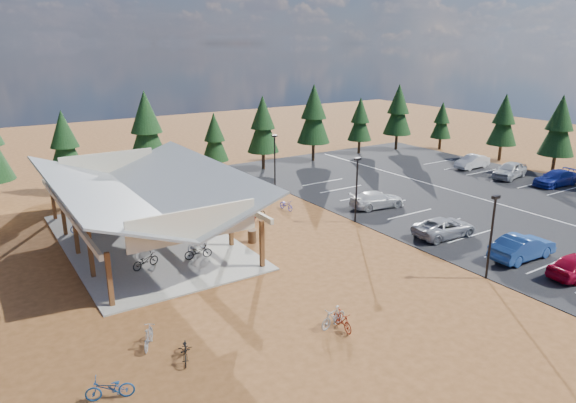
{
  "coord_description": "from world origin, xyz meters",
  "views": [
    {
      "loc": [
        -20.04,
        -26.93,
        13.37
      ],
      "look_at": [
        0.44,
        4.64,
        1.77
      ],
      "focal_mm": 32.0,
      "sensor_mm": 36.0,
      "label": 1
    }
  ],
  "objects_px": {
    "car_8": "(510,170)",
    "lamp_post_1": "(357,185)",
    "car_3": "(377,200)",
    "bike_3": "(97,208)",
    "lamp_post_0": "(492,231)",
    "bike_4": "(198,252)",
    "bike_10": "(110,388)",
    "bike_13": "(333,317)",
    "bike_14": "(286,205)",
    "bike_15": "(256,214)",
    "car_2": "(445,227)",
    "bike_16": "(258,214)",
    "car_9": "(472,162)",
    "lamp_post_2": "(275,158)",
    "bike_8": "(186,350)",
    "bike_7": "(158,210)",
    "trash_bin_0": "(252,236)",
    "trash_bin_1": "(240,219)",
    "bike_11": "(342,320)",
    "bike_5": "(197,243)",
    "car_7": "(556,178)",
    "car_1": "(522,247)",
    "bike_1": "(141,241)",
    "bike_pavilion": "(142,189)",
    "bike_9": "(149,337)",
    "bike_6": "(149,221)",
    "bike_0": "(145,261)",
    "bike_2": "(84,226)"
  },
  "relations": [
    {
      "from": "car_9",
      "to": "bike_1",
      "type": "bearing_deg",
      "value": -86.68
    },
    {
      "from": "bike_3",
      "to": "car_3",
      "type": "xyz_separation_m",
      "value": [
        20.37,
        -11.0,
        0.14
      ]
    },
    {
      "from": "lamp_post_2",
      "to": "trash_bin_0",
      "type": "bearing_deg",
      "value": -127.99
    },
    {
      "from": "bike_8",
      "to": "bike_16",
      "type": "relative_size",
      "value": 1.09
    },
    {
      "from": "bike_pavilion",
      "to": "bike_1",
      "type": "distance_m",
      "value": 3.59
    },
    {
      "from": "bike_1",
      "to": "bike_5",
      "type": "distance_m",
      "value": 3.92
    },
    {
      "from": "bike_4",
      "to": "bike_10",
      "type": "distance_m",
      "value": 13.63
    },
    {
      "from": "bike_10",
      "to": "bike_15",
      "type": "height_order",
      "value": "bike_10"
    },
    {
      "from": "lamp_post_2",
      "to": "trash_bin_1",
      "type": "height_order",
      "value": "lamp_post_2"
    },
    {
      "from": "bike_4",
      "to": "bike_0",
      "type": "bearing_deg",
      "value": 92.72
    },
    {
      "from": "bike_14",
      "to": "car_8",
      "type": "bearing_deg",
      "value": -14.37
    },
    {
      "from": "bike_14",
      "to": "car_3",
      "type": "xyz_separation_m",
      "value": [
        6.75,
        -3.72,
        0.3
      ]
    },
    {
      "from": "car_3",
      "to": "bike_3",
      "type": "bearing_deg",
      "value": 71.18
    },
    {
      "from": "car_7",
      "to": "lamp_post_1",
      "type": "bearing_deg",
      "value": -92.16
    },
    {
      "from": "bike_5",
      "to": "bike_16",
      "type": "distance_m",
      "value": 7.72
    },
    {
      "from": "bike_5",
      "to": "bike_14",
      "type": "height_order",
      "value": "bike_5"
    },
    {
      "from": "bike_8",
      "to": "bike_13",
      "type": "distance_m",
      "value": 7.28
    },
    {
      "from": "bike_5",
      "to": "bike_13",
      "type": "bearing_deg",
      "value": 172.74
    },
    {
      "from": "lamp_post_1",
      "to": "bike_16",
      "type": "distance_m",
      "value": 8.11
    },
    {
      "from": "lamp_post_2",
      "to": "bike_5",
      "type": "bearing_deg",
      "value": -139.67
    },
    {
      "from": "bike_9",
      "to": "bike_14",
      "type": "bearing_deg",
      "value": -109.82
    },
    {
      "from": "bike_3",
      "to": "trash_bin_0",
      "type": "bearing_deg",
      "value": -163.78
    },
    {
      "from": "bike_11",
      "to": "bike_15",
      "type": "relative_size",
      "value": 1.1
    },
    {
      "from": "bike_9",
      "to": "bike_14",
      "type": "xyz_separation_m",
      "value": [
        16.31,
        13.65,
        -0.07
      ]
    },
    {
      "from": "bike_13",
      "to": "car_7",
      "type": "height_order",
      "value": "car_7"
    },
    {
      "from": "car_1",
      "to": "car_3",
      "type": "xyz_separation_m",
      "value": [
        -0.44,
        13.23,
        -0.1
      ]
    },
    {
      "from": "car_2",
      "to": "bike_10",
      "type": "bearing_deg",
      "value": 105.71
    },
    {
      "from": "bike_8",
      "to": "bike_14",
      "type": "bearing_deg",
      "value": 66.69
    },
    {
      "from": "bike_7",
      "to": "car_3",
      "type": "bearing_deg",
      "value": -109.18
    },
    {
      "from": "lamp_post_0",
      "to": "bike_4",
      "type": "relative_size",
      "value": 2.87
    },
    {
      "from": "bike_14",
      "to": "car_8",
      "type": "relative_size",
      "value": 0.34
    },
    {
      "from": "car_1",
      "to": "bike_1",
      "type": "bearing_deg",
      "value": 54.89
    },
    {
      "from": "bike_6",
      "to": "bike_14",
      "type": "relative_size",
      "value": 1.13
    },
    {
      "from": "lamp_post_0",
      "to": "bike_16",
      "type": "xyz_separation_m",
      "value": [
        -5.97,
        16.86,
        -2.56
      ]
    },
    {
      "from": "lamp_post_1",
      "to": "bike_2",
      "type": "relative_size",
      "value": 2.69
    },
    {
      "from": "bike_13",
      "to": "bike_14",
      "type": "distance_m",
      "value": 18.74
    },
    {
      "from": "bike_5",
      "to": "trash_bin_1",
      "type": "bearing_deg",
      "value": -72.08
    },
    {
      "from": "bike_5",
      "to": "bike_1",
      "type": "bearing_deg",
      "value": 36.49
    },
    {
      "from": "bike_2",
      "to": "bike_5",
      "type": "xyz_separation_m",
      "value": [
        5.61,
        -7.67,
        -0.01
      ]
    },
    {
      "from": "lamp_post_2",
      "to": "bike_16",
      "type": "distance_m",
      "value": 9.65
    },
    {
      "from": "bike_7",
      "to": "bike_3",
      "type": "bearing_deg",
      "value": 55.41
    },
    {
      "from": "lamp_post_1",
      "to": "car_7",
      "type": "distance_m",
      "value": 23.65
    },
    {
      "from": "bike_0",
      "to": "bike_7",
      "type": "xyz_separation_m",
      "value": [
        4.04,
        9.17,
        0.03
      ]
    },
    {
      "from": "car_8",
      "to": "lamp_post_1",
      "type": "bearing_deg",
      "value": -95.94
    },
    {
      "from": "bike_14",
      "to": "lamp_post_1",
      "type": "bearing_deg",
      "value": -68.53
    },
    {
      "from": "bike_0",
      "to": "bike_10",
      "type": "relative_size",
      "value": 0.97
    },
    {
      "from": "bike_14",
      "to": "bike_11",
      "type": "bearing_deg",
      "value": -120.51
    },
    {
      "from": "bike_3",
      "to": "bike_1",
      "type": "bearing_deg",
      "value": 168.24
    },
    {
      "from": "bike_16",
      "to": "car_9",
      "type": "bearing_deg",
      "value": 75.7
    },
    {
      "from": "bike_15",
      "to": "car_2",
      "type": "distance_m",
      "value": 14.36
    }
  ]
}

